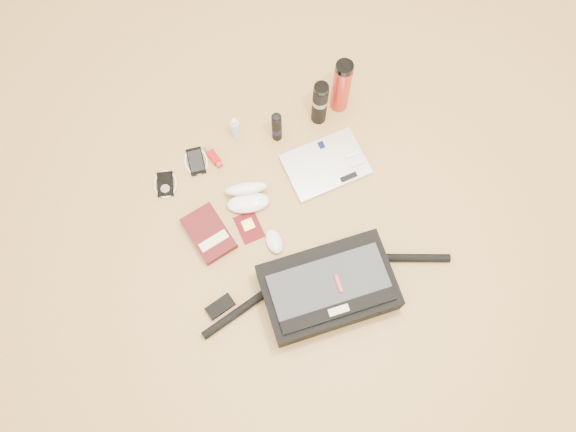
% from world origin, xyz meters
% --- Properties ---
extents(ground, '(4.00, 4.00, 0.00)m').
position_xyz_m(ground, '(0.00, 0.00, 0.00)').
color(ground, '#A98046').
rests_on(ground, ground).
extents(messenger_bag, '(0.92, 0.34, 0.13)m').
position_xyz_m(messenger_bag, '(-0.03, -0.25, 0.06)').
color(messenger_bag, black).
rests_on(messenger_bag, ground).
extents(laptop, '(0.31, 0.22, 0.03)m').
position_xyz_m(laptop, '(0.20, 0.19, 0.01)').
color(laptop, silver).
rests_on(laptop, ground).
extents(book, '(0.15, 0.21, 0.04)m').
position_xyz_m(book, '(-0.32, 0.13, 0.02)').
color(book, '#470F11').
rests_on(book, ground).
extents(passport, '(0.09, 0.12, 0.01)m').
position_xyz_m(passport, '(-0.17, 0.10, 0.00)').
color(passport, '#4D050C').
rests_on(passport, ground).
extents(mouse, '(0.07, 0.10, 0.03)m').
position_xyz_m(mouse, '(-0.12, 0.00, 0.02)').
color(mouse, white).
rests_on(mouse, ground).
extents(sunglasses_case, '(0.19, 0.17, 0.09)m').
position_xyz_m(sunglasses_case, '(-0.13, 0.20, 0.03)').
color(sunglasses_case, white).
rests_on(sunglasses_case, ground).
extents(ipod, '(0.11, 0.12, 0.01)m').
position_xyz_m(ipod, '(-0.39, 0.39, 0.01)').
color(ipod, black).
rests_on(ipod, ground).
extents(phone, '(0.11, 0.12, 0.01)m').
position_xyz_m(phone, '(-0.25, 0.43, 0.01)').
color(phone, black).
rests_on(phone, ground).
extents(inhaler, '(0.04, 0.10, 0.03)m').
position_xyz_m(inhaler, '(-0.18, 0.41, 0.01)').
color(inhaler, '#9D0B0C').
rests_on(inhaler, ground).
extents(spray_bottle, '(0.04, 0.04, 0.13)m').
position_xyz_m(spray_bottle, '(-0.06, 0.46, 0.05)').
color(spray_bottle, '#ADDBEC').
rests_on(spray_bottle, ground).
extents(aerosol_can, '(0.05, 0.05, 0.17)m').
position_xyz_m(aerosol_can, '(0.08, 0.39, 0.08)').
color(aerosol_can, black).
rests_on(aerosol_can, ground).
extents(thermos_black, '(0.08, 0.08, 0.23)m').
position_xyz_m(thermos_black, '(0.27, 0.39, 0.11)').
color(thermos_black, black).
rests_on(thermos_black, ground).
extents(thermos_red, '(0.09, 0.09, 0.27)m').
position_xyz_m(thermos_red, '(0.37, 0.41, 0.13)').
color(thermos_red, red).
rests_on(thermos_red, ground).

